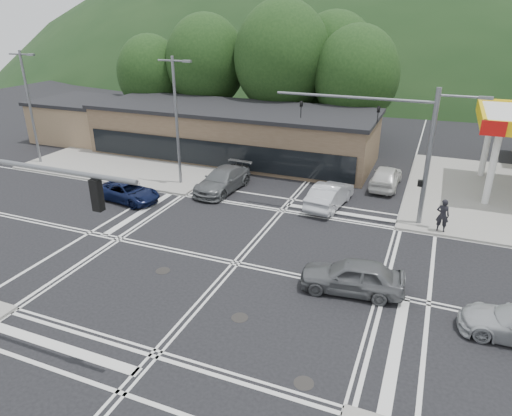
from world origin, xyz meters
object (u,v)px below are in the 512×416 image
at_px(car_grey_center, 352,276).
at_px(car_queue_b, 386,177).
at_px(car_northbound, 223,180).
at_px(car_blue_west, 128,192).
at_px(car_queue_a, 330,195).
at_px(pedestrian, 443,215).

height_order(car_grey_center, car_queue_b, car_queue_b).
bearing_deg(car_grey_center, car_northbound, -137.05).
relative_size(car_queue_b, car_northbound, 0.86).
relative_size(car_blue_west, car_grey_center, 0.99).
height_order(car_queue_b, car_northbound, car_queue_b).
bearing_deg(car_queue_b, car_queue_a, 61.35).
bearing_deg(car_blue_west, car_grey_center, -99.95).
xyz_separation_m(car_blue_west, car_queue_a, (12.69, 4.12, 0.17)).
bearing_deg(car_grey_center, car_queue_b, 174.82).
bearing_deg(car_blue_west, car_northbound, -42.59).
relative_size(car_grey_center, pedestrian, 2.37).
relative_size(car_queue_a, pedestrian, 2.49).
xyz_separation_m(car_blue_west, car_northbound, (5.02, 4.12, 0.16)).
height_order(car_blue_west, car_grey_center, car_grey_center).
height_order(car_grey_center, car_queue_a, car_queue_a).
distance_m(car_blue_west, car_northbound, 6.50).
distance_m(car_grey_center, pedestrian, 8.58).
distance_m(car_grey_center, car_queue_a, 9.86).
xyz_separation_m(car_grey_center, car_queue_b, (-0.37, 14.30, 0.01)).
height_order(car_queue_b, pedestrian, pedestrian).
relative_size(car_blue_west, pedestrian, 2.34).
distance_m(car_queue_a, car_northbound, 7.66).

